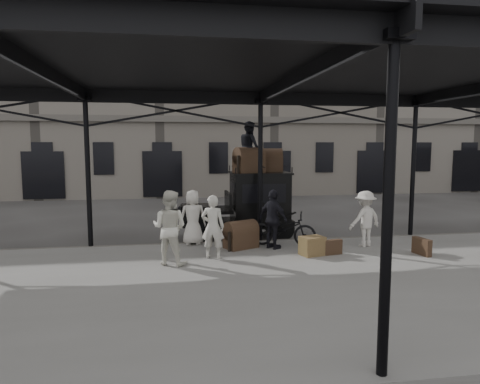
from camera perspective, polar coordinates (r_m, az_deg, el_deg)
The scene contains 18 objects.
ground at distance 11.39m, azimuth 4.71°, elevation -9.36°, with size 120.00×120.00×0.00m, color #383533.
platform at distance 9.53m, azimuth 7.60°, elevation -12.12°, with size 28.00×8.00×0.15m, color slate.
canopy at distance 9.42m, azimuth 7.53°, elevation 15.54°, with size 22.50×9.00×4.74m.
building_frontage at distance 29.03m, azimuth -3.80°, elevation 14.13°, with size 64.00×8.00×14.00m, color slate.
taxi at distance 14.12m, azimuth 1.34°, elevation -1.28°, with size 3.65×1.55×2.18m.
porter_left at distance 11.07m, azimuth -3.65°, elevation -4.64°, with size 0.60×0.39×1.65m, color beige.
porter_midleft at distance 10.61m, azimuth -9.38°, elevation -4.69°, with size 0.89×0.69×1.83m, color silver.
porter_centre at distance 12.65m, azimuth -6.31°, elevation -3.36°, with size 0.79×0.51×1.61m, color silver.
porter_official at distance 12.07m, azimuth 4.45°, elevation -3.65°, with size 0.98×0.41×1.68m, color black.
porter_right at distance 12.84m, azimuth 16.33°, elevation -3.44°, with size 1.04×0.60×1.61m, color silver.
bicycle at distance 12.50m, azimuth 5.79°, elevation -4.91°, with size 0.66×1.89×0.99m, color black.
porter_roof at distance 13.90m, azimuth 1.31°, elevation 6.03°, with size 0.80×0.62×1.64m, color black.
steamer_trunk_roof_near at distance 13.75m, azimuth 1.21°, elevation 4.02°, with size 0.93×0.57×0.68m, color #483021, non-canonical shape.
steamer_trunk_roof_far at distance 14.34m, azimuth 3.85°, elevation 4.03°, with size 0.87×0.53×0.64m, color #483021, non-canonical shape.
steamer_trunk_platform at distance 12.21m, azimuth 0.14°, elevation -5.95°, with size 0.90×0.55×0.66m, color #483021, non-canonical shape.
wicker_hamper at distance 11.61m, azimuth 9.61°, elevation -7.10°, with size 0.60×0.45×0.50m, color brown.
suitcase_upright at distance 12.48m, azimuth 23.07°, elevation -6.70°, with size 0.15×0.60×0.45m, color #483021.
suitcase_flat at distance 11.77m, azimuth 12.08°, elevation -7.22°, with size 0.60×0.15×0.40m, color #483021.
Camera 1 is at (-2.61, -10.65, 3.09)m, focal length 32.00 mm.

